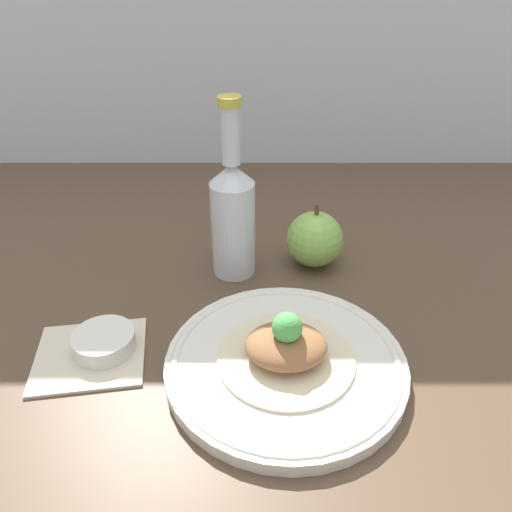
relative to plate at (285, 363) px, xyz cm
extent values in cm
cube|color=brown|center=(-9.84, 12.74, -3.06)|extent=(180.00, 110.00, 4.00)
cylinder|color=silver|center=(0.00, 0.00, -0.23)|extent=(28.44, 28.44, 1.67)
torus|color=silver|center=(0.00, 0.00, 0.35)|extent=(27.33, 27.33, 1.17)
cylinder|color=beige|center=(0.00, 0.00, 0.81)|extent=(16.22, 16.22, 0.40)
ellipsoid|color=brown|center=(0.00, 0.00, 2.69)|extent=(9.48, 8.06, 3.37)
sphere|color=#4CA34C|center=(0.00, 0.00, 5.43)|extent=(3.50, 3.50, 3.50)
cylinder|color=silver|center=(-6.85, 21.06, 6.22)|extent=(6.46, 6.46, 14.56)
cone|color=silver|center=(-6.85, 21.06, 14.95)|extent=(6.46, 6.46, 2.91)
cylinder|color=silver|center=(-6.85, 21.06, 20.34)|extent=(2.58, 2.58, 7.87)
cylinder|color=gold|center=(-6.85, 21.06, 24.87)|extent=(3.23, 3.23, 1.20)
sphere|color=#84B74C|center=(5.53, 23.11, 3.27)|extent=(8.67, 8.67, 8.67)
cylinder|color=brown|center=(5.53, 23.11, 8.29)|extent=(0.69, 0.69, 1.95)
cube|color=beige|center=(-23.85, 2.17, -0.66)|extent=(14.71, 13.75, 0.80)
cylinder|color=silver|center=(-22.20, 3.15, 0.28)|extent=(7.63, 7.63, 2.68)
camera|label=1|loc=(-3.50, -42.83, 42.27)|focal=35.00mm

